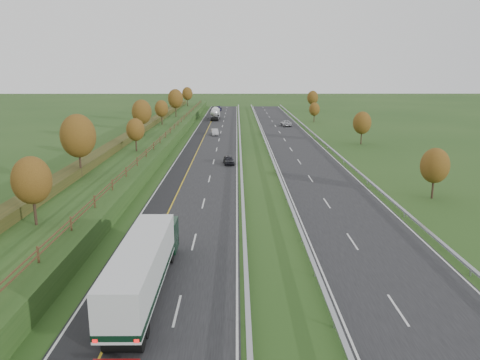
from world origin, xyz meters
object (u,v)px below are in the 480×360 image
Objects in this scene: car_dark_near at (229,160)px; car_small_far at (218,109)px; road_tanker at (215,113)px; box_lorry at (144,265)px; car_oncoming at (286,123)px; car_silver_mid at (215,132)px.

car_small_far is (-5.34, 95.43, 0.11)m from car_dark_near.
road_tanker is 2.13× the size of car_small_far.
box_lorry is 3.09× the size of car_oncoming.
car_dark_near is (5.11, -66.82, -1.16)m from road_tanker.
car_dark_near is at bearing -89.75° from car_silver_mid.
road_tanker is at bearing -44.96° from car_oncoming.
car_small_far is at bearing -70.58° from car_oncoming.
car_silver_mid is 0.81× the size of car_small_far.
car_oncoming is at bearing -41.02° from road_tanker.
car_small_far is (-0.52, 139.81, -1.53)m from box_lorry.
box_lorry reaches higher than road_tanker.
car_oncoming reaches higher than car_dark_near.
road_tanker is 28.62m from car_small_far.
box_lorry is 1.45× the size of road_tanker.
car_oncoming is at bearing 37.06° from car_silver_mid.
car_dark_near is at bearing 70.08° from car_oncoming.
car_small_far is at bearing 85.34° from car_silver_mid.
car_oncoming is (19.13, 94.32, -1.56)m from box_lorry.
box_lorry is at bearing -84.81° from car_small_far.
car_dark_near is 0.90× the size of car_silver_mid.
car_small_far is at bearing 86.82° from car_dark_near.
road_tanker reaches higher than car_small_far.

